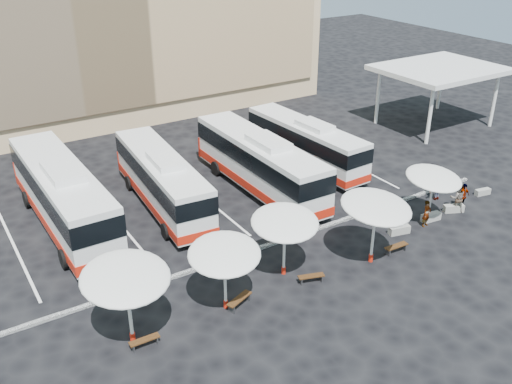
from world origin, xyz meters
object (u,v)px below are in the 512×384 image
conc_bench_0 (399,230)px  conc_bench_3 (483,192)px  passenger_0 (427,214)px  passenger_3 (437,187)px  wood_bench_0 (145,341)px  wood_bench_1 (239,300)px  bus_2 (259,162)px  sunshade_1 (224,254)px  bus_3 (305,142)px  sunshade_0 (126,278)px  conc_bench_1 (431,217)px  wood_bench_3 (396,247)px  passenger_2 (463,196)px  sunshade_2 (285,223)px  wood_bench_2 (311,277)px  sunshade_3 (376,207)px  bus_1 (162,179)px  sunshade_4 (434,178)px  passenger_1 (458,198)px  bus_0 (62,194)px  conc_bench_2 (454,208)px

conc_bench_0 → conc_bench_3: conc_bench_0 is taller
passenger_0 → passenger_3: passenger_3 is taller
wood_bench_0 → wood_bench_1: bearing=3.0°
bus_2 → sunshade_1: bus_2 is taller
conc_bench_0 → bus_3: bearing=83.2°
bus_3 → conc_bench_3: 12.73m
sunshade_0 → conc_bench_1: 19.83m
wood_bench_3 → passenger_2: (7.31, 1.61, 0.53)m
sunshade_2 → wood_bench_0: (-8.32, -1.40, -2.75)m
sunshade_1 → sunshade_0: bearing=178.9°
sunshade_0 → conc_bench_1: size_ratio=3.20×
wood_bench_2 → passenger_0: passenger_0 is taller
wood_bench_1 → conc_bench_1: 14.34m
sunshade_0 → sunshade_3: (13.31, -0.77, -0.04)m
bus_1 → bus_2: size_ratio=0.94×
wood_bench_0 → sunshade_0: bearing=116.9°
conc_bench_0 → passenger_2: size_ratio=0.74×
sunshade_3 → sunshade_1: bearing=175.5°
bus_2 → conc_bench_3: bus_2 is taller
wood_bench_0 → passenger_0: 18.50m
sunshade_4 → conc_bench_3: (6.00, 0.67, -2.74)m
wood_bench_1 → passenger_2: (17.16, 1.12, 0.51)m
bus_1 → conc_bench_3: (18.82, -9.84, -1.73)m
conc_bench_3 → sunshade_3: bearing=-170.0°
sunshade_2 → wood_bench_3: (6.48, -1.62, -2.73)m
passenger_1 → passenger_2: 0.61m
bus_0 → wood_bench_1: bus_0 is taller
conc_bench_3 → passenger_2: (-2.82, -0.57, 0.67)m
wood_bench_0 → wood_bench_3: bearing=-0.9°
bus_3 → wood_bench_1: size_ratio=7.35×
sunshade_2 → passenger_0: (10.14, -0.37, -2.23)m
sunshade_0 → wood_bench_1: 6.08m
conc_bench_1 → passenger_0: (-0.79, -0.28, 0.60)m
bus_1 → sunshade_3: bearing=-55.6°
bus_1 → bus_3: 11.69m
conc_bench_0 → conc_bench_2: 4.89m
sunshade_4 → wood_bench_2: sunshade_4 is taller
wood_bench_0 → bus_2: bearing=39.9°
bus_1 → sunshade_2: bus_1 is taller
sunshade_3 → wood_bench_3: 3.49m
wood_bench_1 → wood_bench_2: (4.11, -0.26, -0.04)m
conc_bench_2 → sunshade_0: bearing=-178.1°
sunshade_4 → conc_bench_1: bearing=4.1°
wood_bench_3 → conc_bench_1: size_ratio=1.14×
passenger_0 → wood_bench_0: bearing=173.3°
wood_bench_1 → wood_bench_3: 9.86m
wood_bench_0 → wood_bench_2: (9.06, -0.00, 0.00)m
bus_0 → conc_bench_1: size_ratio=10.42×
wood_bench_0 → passenger_3: passenger_3 is taller
bus_2 → wood_bench_1: size_ratio=8.23×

